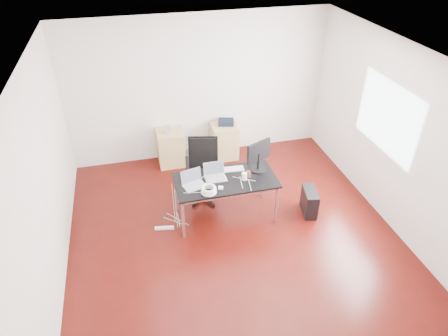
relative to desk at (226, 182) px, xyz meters
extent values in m
plane|color=#390906|center=(0.01, -0.41, -0.68)|extent=(5.00, 5.00, 0.00)
plane|color=silver|center=(0.01, -0.41, 2.12)|extent=(5.00, 5.00, 0.00)
plane|color=silver|center=(0.01, 2.09, 0.72)|extent=(5.00, 0.00, 5.00)
plane|color=silver|center=(0.01, -2.91, 0.72)|extent=(5.00, 0.00, 5.00)
plane|color=silver|center=(-2.49, -0.41, 0.72)|extent=(0.00, 5.00, 5.00)
plane|color=silver|center=(2.51, -0.41, 0.72)|extent=(0.00, 5.00, 5.00)
plane|color=white|center=(2.50, -0.21, 0.92)|extent=(0.00, 1.50, 1.50)
cube|color=black|center=(0.00, 0.00, 0.04)|extent=(1.60, 0.80, 0.03)
cube|color=silver|center=(-0.75, -0.35, -0.33)|extent=(0.04, 0.04, 0.70)
cube|color=silver|center=(-0.75, 0.35, -0.33)|extent=(0.04, 0.04, 0.70)
cube|color=silver|center=(0.75, -0.35, -0.33)|extent=(0.04, 0.04, 0.70)
cube|color=silver|center=(0.75, 0.35, -0.33)|extent=(0.04, 0.04, 0.70)
cylinder|color=black|center=(-0.25, 0.53, -0.44)|extent=(0.06, 0.06, 0.47)
cube|color=black|center=(-0.25, 0.53, -0.18)|extent=(0.57, 0.56, 0.06)
cube|color=black|center=(-0.20, 0.74, 0.13)|extent=(0.47, 0.20, 0.55)
cube|color=tan|center=(-0.64, 1.82, -0.33)|extent=(0.50, 0.50, 0.70)
cube|color=tan|center=(0.44, 1.82, -0.33)|extent=(0.50, 0.50, 0.70)
cube|color=black|center=(1.37, -0.26, -0.46)|extent=(0.29, 0.48, 0.44)
cylinder|color=black|center=(-0.32, 1.66, -0.54)|extent=(0.29, 0.29, 0.28)
cube|color=white|center=(-1.03, -0.09, -0.66)|extent=(0.31, 0.11, 0.04)
cube|color=silver|center=(-0.51, -0.08, 0.06)|extent=(0.38, 0.31, 0.01)
cube|color=silver|center=(-0.53, 0.04, 0.18)|extent=(0.33, 0.13, 0.22)
cube|color=#475166|center=(-0.53, 0.03, 0.18)|extent=(0.29, 0.11, 0.18)
cube|color=silver|center=(-0.15, 0.04, 0.06)|extent=(0.33, 0.23, 0.01)
cube|color=silver|center=(-0.15, 0.16, 0.18)|extent=(0.33, 0.05, 0.22)
cube|color=#475166|center=(-0.15, 0.15, 0.18)|extent=(0.29, 0.04, 0.18)
cylinder|color=black|center=(0.58, 0.13, 0.06)|extent=(0.26, 0.26, 0.02)
cylinder|color=black|center=(0.58, 0.13, 0.22)|extent=(0.05, 0.05, 0.30)
cube|color=black|center=(0.58, 0.15, 0.39)|extent=(0.43, 0.23, 0.34)
cube|color=#475166|center=(0.58, 0.18, 0.39)|extent=(0.36, 0.17, 0.29)
cube|color=white|center=(0.14, 0.24, 0.06)|extent=(0.45, 0.18, 0.02)
cylinder|color=white|center=(0.28, -0.07, 0.11)|extent=(0.08, 0.08, 0.12)
cylinder|color=#542B1D|center=(0.36, -0.01, 0.10)|extent=(0.10, 0.10, 0.10)
torus|color=white|center=(-0.33, -0.28, 0.07)|extent=(0.24, 0.24, 0.04)
torus|color=white|center=(-0.33, -0.28, 0.11)|extent=(0.23, 0.23, 0.04)
torus|color=white|center=(-0.33, -0.28, 0.14)|extent=(0.22, 0.22, 0.04)
cube|color=white|center=(-0.13, -0.22, 0.07)|extent=(0.09, 0.09, 0.03)
cube|color=#9E9E9E|center=(-0.67, 1.77, 0.11)|extent=(0.10, 0.10, 0.18)
cube|color=black|center=(0.49, 1.87, 0.07)|extent=(0.35, 0.31, 0.09)
camera|label=1|loc=(-1.27, -4.95, 3.67)|focal=32.00mm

